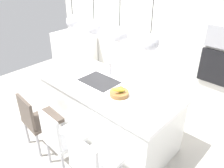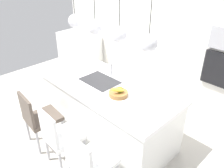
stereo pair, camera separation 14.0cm
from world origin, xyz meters
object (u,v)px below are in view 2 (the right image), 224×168
at_px(fruit_bowl, 119,93).
at_px(chair_far, 88,161).
at_px(oven, 221,70).
at_px(chair_middle, 59,136).
at_px(chair_near, 38,117).

relative_size(fruit_bowl, chair_far, 0.28).
relative_size(fruit_bowl, oven, 0.46).
bearing_deg(fruit_bowl, oven, 69.04).
relative_size(fruit_bowl, chair_middle, 0.29).
xyz_separation_m(fruit_bowl, chair_far, (0.29, -0.77, -0.45)).
height_order(oven, chair_middle, oven).
relative_size(oven, chair_middle, 0.63).
xyz_separation_m(chair_near, chair_far, (1.15, -0.00, 0.00)).
height_order(chair_middle, chair_far, chair_far).
distance_m(oven, chair_far, 2.52).
height_order(fruit_bowl, chair_near, fruit_bowl).
xyz_separation_m(fruit_bowl, oven, (0.64, 1.68, -0.01)).
bearing_deg(chair_near, chair_middle, -0.01).
bearing_deg(chair_far, fruit_bowl, 110.21).
xyz_separation_m(fruit_bowl, chair_near, (-0.87, -0.77, -0.46)).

